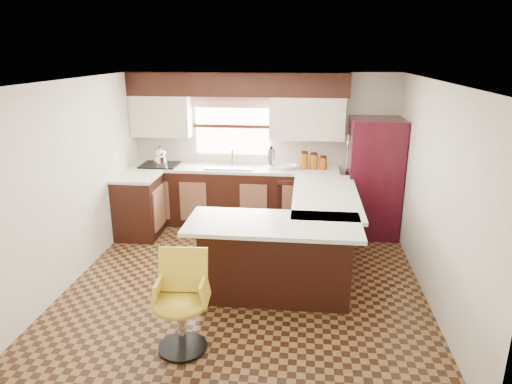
# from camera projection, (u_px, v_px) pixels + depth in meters

# --- Properties ---
(floor) EXTENTS (4.40, 4.40, 0.00)m
(floor) POSITION_uv_depth(u_px,v_px,m) (247.00, 280.00, 5.65)
(floor) COLOR #49301A
(floor) RESTS_ON ground
(ceiling) EXTENTS (4.40, 4.40, 0.00)m
(ceiling) POSITION_uv_depth(u_px,v_px,m) (245.00, 81.00, 4.93)
(ceiling) COLOR silver
(ceiling) RESTS_ON wall_back
(wall_back) EXTENTS (4.40, 0.00, 4.40)m
(wall_back) POSITION_uv_depth(u_px,v_px,m) (264.00, 148.00, 7.38)
(wall_back) COLOR beige
(wall_back) RESTS_ON floor
(wall_front) EXTENTS (4.40, 0.00, 4.40)m
(wall_front) POSITION_uv_depth(u_px,v_px,m) (205.00, 276.00, 3.20)
(wall_front) COLOR beige
(wall_front) RESTS_ON floor
(wall_left) EXTENTS (0.00, 4.40, 4.40)m
(wall_left) POSITION_uv_depth(u_px,v_px,m) (74.00, 181.00, 5.51)
(wall_left) COLOR beige
(wall_left) RESTS_ON floor
(wall_right) EXTENTS (0.00, 4.40, 4.40)m
(wall_right) POSITION_uv_depth(u_px,v_px,m) (433.00, 193.00, 5.07)
(wall_right) COLOR beige
(wall_right) RESTS_ON floor
(base_cab_back) EXTENTS (3.30, 0.60, 0.90)m
(base_cab_back) POSITION_uv_depth(u_px,v_px,m) (234.00, 197.00, 7.36)
(base_cab_back) COLOR black
(base_cab_back) RESTS_ON floor
(base_cab_left) EXTENTS (0.60, 0.70, 0.90)m
(base_cab_left) POSITION_uv_depth(u_px,v_px,m) (139.00, 207.00, 6.89)
(base_cab_left) COLOR black
(base_cab_left) RESTS_ON floor
(counter_back) EXTENTS (3.30, 0.60, 0.04)m
(counter_back) POSITION_uv_depth(u_px,v_px,m) (234.00, 169.00, 7.22)
(counter_back) COLOR silver
(counter_back) RESTS_ON base_cab_back
(counter_left) EXTENTS (0.60, 0.70, 0.04)m
(counter_left) POSITION_uv_depth(u_px,v_px,m) (137.00, 177.00, 6.75)
(counter_left) COLOR silver
(counter_left) RESTS_ON base_cab_left
(soffit) EXTENTS (3.40, 0.35, 0.36)m
(soffit) POSITION_uv_depth(u_px,v_px,m) (237.00, 84.00, 6.95)
(soffit) COLOR black
(soffit) RESTS_ON wall_back
(upper_cab_left) EXTENTS (0.94, 0.35, 0.64)m
(upper_cab_left) POSITION_uv_depth(u_px,v_px,m) (161.00, 116.00, 7.23)
(upper_cab_left) COLOR beige
(upper_cab_left) RESTS_ON wall_back
(upper_cab_right) EXTENTS (1.14, 0.35, 0.64)m
(upper_cab_right) POSITION_uv_depth(u_px,v_px,m) (307.00, 118.00, 6.98)
(upper_cab_right) COLOR beige
(upper_cab_right) RESTS_ON wall_back
(window_pane) EXTENTS (1.20, 0.02, 0.90)m
(window_pane) POSITION_uv_depth(u_px,v_px,m) (233.00, 126.00, 7.31)
(window_pane) COLOR white
(window_pane) RESTS_ON wall_back
(valance) EXTENTS (1.30, 0.06, 0.18)m
(valance) POSITION_uv_depth(u_px,v_px,m) (232.00, 102.00, 7.15)
(valance) COLOR #D19B93
(valance) RESTS_ON wall_back
(sink) EXTENTS (0.75, 0.45, 0.03)m
(sink) POSITION_uv_depth(u_px,v_px,m) (230.00, 166.00, 7.20)
(sink) COLOR #B2B2B7
(sink) RESTS_ON counter_back
(dishwasher) EXTENTS (0.58, 0.03, 0.78)m
(dishwasher) POSITION_uv_depth(u_px,v_px,m) (296.00, 206.00, 6.99)
(dishwasher) COLOR black
(dishwasher) RESTS_ON floor
(cooktop) EXTENTS (0.58, 0.50, 0.02)m
(cooktop) POSITION_uv_depth(u_px,v_px,m) (160.00, 165.00, 7.32)
(cooktop) COLOR black
(cooktop) RESTS_ON counter_back
(peninsula_long) EXTENTS (0.60, 1.95, 0.90)m
(peninsula_long) POSITION_uv_depth(u_px,v_px,m) (320.00, 230.00, 6.01)
(peninsula_long) COLOR black
(peninsula_long) RESTS_ON floor
(peninsula_return) EXTENTS (1.65, 0.60, 0.90)m
(peninsula_return) POSITION_uv_depth(u_px,v_px,m) (275.00, 260.00, 5.14)
(peninsula_return) COLOR black
(peninsula_return) RESTS_ON floor
(counter_pen_long) EXTENTS (0.84, 1.95, 0.04)m
(counter_pen_long) POSITION_uv_depth(u_px,v_px,m) (326.00, 196.00, 5.86)
(counter_pen_long) COLOR silver
(counter_pen_long) RESTS_ON peninsula_long
(counter_pen_return) EXTENTS (1.89, 0.84, 0.04)m
(counter_pen_return) POSITION_uv_depth(u_px,v_px,m) (273.00, 224.00, 4.92)
(counter_pen_return) COLOR silver
(counter_pen_return) RESTS_ON peninsula_return
(refrigerator) EXTENTS (0.76, 0.73, 1.77)m
(refrigerator) POSITION_uv_depth(u_px,v_px,m) (373.00, 178.00, 6.84)
(refrigerator) COLOR #380913
(refrigerator) RESTS_ON floor
(bar_chair) EXTENTS (0.54, 0.54, 0.95)m
(bar_chair) POSITION_uv_depth(u_px,v_px,m) (180.00, 305.00, 4.20)
(bar_chair) COLOR gold
(bar_chair) RESTS_ON floor
(kettle) EXTENTS (0.22, 0.22, 0.30)m
(kettle) POSITION_uv_depth(u_px,v_px,m) (160.00, 155.00, 7.27)
(kettle) COLOR silver
(kettle) RESTS_ON cooktop
(percolator) EXTENTS (0.14, 0.14, 0.32)m
(percolator) POSITION_uv_depth(u_px,v_px,m) (271.00, 158.00, 7.10)
(percolator) COLOR silver
(percolator) RESTS_ON counter_back
(mixing_bowl) EXTENTS (0.32, 0.32, 0.06)m
(mixing_bowl) POSITION_uv_depth(u_px,v_px,m) (288.00, 167.00, 7.11)
(mixing_bowl) COLOR white
(mixing_bowl) RESTS_ON counter_back
(canister_large) EXTENTS (0.12, 0.12, 0.25)m
(canister_large) POSITION_uv_depth(u_px,v_px,m) (304.00, 161.00, 7.08)
(canister_large) COLOR #9E4F0B
(canister_large) RESTS_ON counter_back
(canister_med) EXTENTS (0.12, 0.12, 0.23)m
(canister_med) POSITION_uv_depth(u_px,v_px,m) (314.00, 162.00, 7.07)
(canister_med) COLOR #9E4F0B
(canister_med) RESTS_ON counter_back
(canister_small) EXTENTS (0.12, 0.12, 0.19)m
(canister_small) POSITION_uv_depth(u_px,v_px,m) (323.00, 164.00, 7.06)
(canister_small) COLOR #9E4F0B
(canister_small) RESTS_ON counter_back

